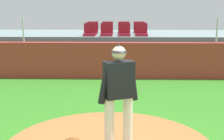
{
  "coord_description": "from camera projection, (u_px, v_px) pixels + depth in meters",
  "views": [
    {
      "loc": [
        0.18,
        -5.04,
        2.52
      ],
      "look_at": [
        0.0,
        2.24,
        1.1
      ],
      "focal_mm": 50.46,
      "sensor_mm": 36.0,
      "label": 1
    }
  ],
  "objects": [
    {
      "name": "stadium_chair_7",
      "position": [
        141.0,
        31.0,
        13.45
      ],
      "size": [
        0.48,
        0.44,
        0.5
      ],
      "rotation": [
        0.0,
        0.0,
        3.14
      ],
      "color": "maroon",
      "rests_on": "bleacher_platform"
    },
    {
      "name": "stadium_chair_6",
      "position": [
        124.0,
        31.0,
        13.48
      ],
      "size": [
        0.48,
        0.44,
        0.5
      ],
      "rotation": [
        0.0,
        0.0,
        3.14
      ],
      "color": "maroon",
      "rests_on": "bleacher_platform"
    },
    {
      "name": "stadium_chair_0",
      "position": [
        90.0,
        32.0,
        12.63
      ],
      "size": [
        0.48,
        0.44,
        0.5
      ],
      "rotation": [
        0.0,
        0.0,
        3.14
      ],
      "color": "maroon",
      "rests_on": "bleacher_platform"
    },
    {
      "name": "stadium_chair_4",
      "position": [
        92.0,
        30.0,
        13.53
      ],
      "size": [
        0.48,
        0.44,
        0.5
      ],
      "rotation": [
        0.0,
        0.0,
        3.14
      ],
      "color": "maroon",
      "rests_on": "bleacher_platform"
    },
    {
      "name": "fence_post_right",
      "position": [
        217.0,
        30.0,
        11.28
      ],
      "size": [
        0.06,
        0.06,
        0.9
      ],
      "primitive_type": "cylinder",
      "color": "silver",
      "rests_on": "brick_barrier"
    },
    {
      "name": "stadium_chair_2",
      "position": [
        124.0,
        32.0,
        12.61
      ],
      "size": [
        0.48,
        0.44,
        0.5
      ],
      "rotation": [
        0.0,
        0.0,
        3.14
      ],
      "color": "maroon",
      "rests_on": "bleacher_platform"
    },
    {
      "name": "brick_barrier",
      "position": [
        115.0,
        60.0,
        11.59
      ],
      "size": [
        15.89,
        0.4,
        1.32
      ],
      "primitive_type": "cube",
      "color": "#A4352B",
      "rests_on": "ground_plane"
    },
    {
      "name": "stadium_chair_8",
      "position": [
        93.0,
        29.0,
        14.37
      ],
      "size": [
        0.48,
        0.44,
        0.5
      ],
      "rotation": [
        0.0,
        0.0,
        3.14
      ],
      "color": "maroon",
      "rests_on": "bleacher_platform"
    },
    {
      "name": "stadium_chair_5",
      "position": [
        107.0,
        30.0,
        13.52
      ],
      "size": [
        0.48,
        0.44,
        0.5
      ],
      "rotation": [
        0.0,
        0.0,
        3.14
      ],
      "color": "maroon",
      "rests_on": "bleacher_platform"
    },
    {
      "name": "stadium_chair_1",
      "position": [
        106.0,
        32.0,
        12.62
      ],
      "size": [
        0.48,
        0.44,
        0.5
      ],
      "rotation": [
        0.0,
        0.0,
        3.14
      ],
      "color": "maroon",
      "rests_on": "bleacher_platform"
    },
    {
      "name": "stadium_chair_11",
      "position": [
        139.0,
        29.0,
        14.32
      ],
      "size": [
        0.48,
        0.44,
        0.5
      ],
      "rotation": [
        0.0,
        0.0,
        3.14
      ],
      "color": "maroon",
      "rests_on": "bleacher_platform"
    },
    {
      "name": "stadium_chair_3",
      "position": [
        141.0,
        32.0,
        12.59
      ],
      "size": [
        0.48,
        0.44,
        0.5
      ],
      "rotation": [
        0.0,
        0.0,
        3.14
      ],
      "color": "maroon",
      "rests_on": "bleacher_platform"
    },
    {
      "name": "stadium_chair_9",
      "position": [
        108.0,
        29.0,
        14.37
      ],
      "size": [
        0.48,
        0.44,
        0.5
      ],
      "rotation": [
        0.0,
        0.0,
        3.14
      ],
      "color": "maroon",
      "rests_on": "bleacher_platform"
    },
    {
      "name": "stadium_chair_10",
      "position": [
        124.0,
        29.0,
        14.34
      ],
      "size": [
        0.48,
        0.44,
        0.5
      ],
      "rotation": [
        0.0,
        0.0,
        3.14
      ],
      "color": "maroon",
      "rests_on": "bleacher_platform"
    },
    {
      "name": "pitcher",
      "position": [
        119.0,
        88.0,
        5.26
      ],
      "size": [
        0.71,
        0.43,
        1.76
      ],
      "rotation": [
        0.0,
        0.0,
        0.43
      ],
      "color": "white",
      "rests_on": "pitchers_mound"
    },
    {
      "name": "fence_post_left",
      "position": [
        23.0,
        30.0,
        11.46
      ],
      "size": [
        0.06,
        0.06,
        0.9
      ],
      "primitive_type": "cylinder",
      "color": "silver",
      "rests_on": "brick_barrier"
    },
    {
      "name": "bleacher_platform",
      "position": [
        116.0,
        49.0,
        14.35
      ],
      "size": [
        13.89,
        4.26,
        1.45
      ],
      "primitive_type": "cube",
      "color": "gray",
      "rests_on": "ground_plane"
    }
  ]
}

